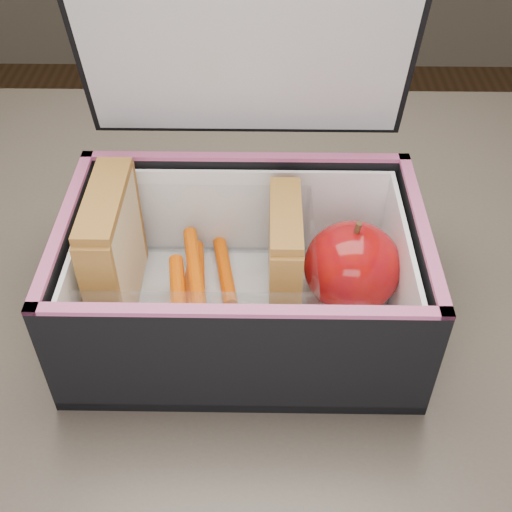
% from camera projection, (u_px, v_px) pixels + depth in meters
% --- Properties ---
extents(kitchen_table, '(1.20, 0.80, 0.75)m').
position_uv_depth(kitchen_table, '(241.00, 385.00, 0.60)').
color(kitchen_table, '#51473D').
rests_on(kitchen_table, ground).
extents(lunch_bag, '(0.27, 0.23, 0.27)m').
position_uv_depth(lunch_bag, '(243.00, 266.00, 0.50)').
color(lunch_bag, black).
rests_on(lunch_bag, kitchen_table).
extents(plastic_tub, '(0.18, 0.13, 0.07)m').
position_uv_depth(plastic_tub, '(201.00, 269.00, 0.52)').
color(plastic_tub, white).
rests_on(plastic_tub, lunch_bag).
extents(sandwich_left, '(0.03, 0.10, 0.11)m').
position_uv_depth(sandwich_left, '(114.00, 250.00, 0.50)').
color(sandwich_left, '#D6B581').
rests_on(sandwich_left, plastic_tub).
extents(sandwich_right, '(0.02, 0.09, 0.10)m').
position_uv_depth(sandwich_right, '(284.00, 258.00, 0.51)').
color(sandwich_right, '#D6B581').
rests_on(sandwich_right, plastic_tub).
extents(carrot_sticks, '(0.06, 0.16, 0.03)m').
position_uv_depth(carrot_sticks, '(197.00, 285.00, 0.53)').
color(carrot_sticks, '#DF4900').
rests_on(carrot_sticks, plastic_tub).
extents(paper_napkin, '(0.09, 0.10, 0.01)m').
position_uv_depth(paper_napkin, '(341.00, 299.00, 0.54)').
color(paper_napkin, white).
rests_on(paper_napkin, lunch_bag).
extents(red_apple, '(0.10, 0.10, 0.08)m').
position_uv_depth(red_apple, '(352.00, 267.00, 0.51)').
color(red_apple, maroon).
rests_on(red_apple, paper_napkin).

